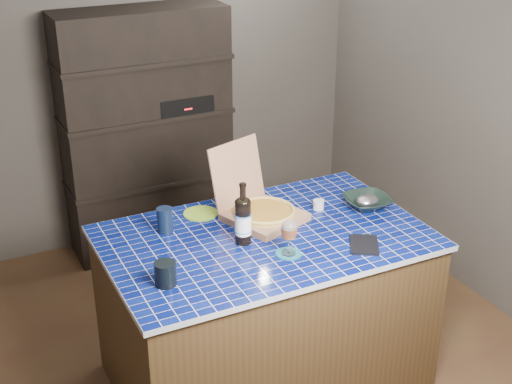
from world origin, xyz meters
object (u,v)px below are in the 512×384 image
kitchen_island (265,309)px  pizza_box (262,210)px  mead_bottle (243,220)px  bowl (367,202)px  wine_glass (289,231)px  dvd_case (364,245)px

kitchen_island → pizza_box: pizza_box is taller
mead_bottle → bowl: size_ratio=1.30×
wine_glass → bowl: size_ratio=0.73×
pizza_box → kitchen_island: bearing=-130.3°
dvd_case → bowl: (0.27, 0.37, 0.02)m
dvd_case → pizza_box: bearing=154.3°
mead_bottle → wine_glass: mead_bottle is taller
wine_glass → dvd_case: 0.42m
wine_glass → bowl: bearing=22.6°
mead_bottle → bowl: mead_bottle is taller
kitchen_island → pizza_box: 0.55m
kitchen_island → pizza_box: (0.07, 0.18, 0.51)m
bowl → kitchen_island: bearing=-176.1°
mead_bottle → pizza_box: bearing=43.6°
kitchen_island → bowl: bowl is taller
kitchen_island → pizza_box: bearing=69.0°
mead_bottle → dvd_case: size_ratio=1.70×
bowl → mead_bottle: bearing=-175.6°
dvd_case → mead_bottle: bearing=-178.8°
kitchen_island → mead_bottle: 0.61m
kitchen_island → dvd_case: size_ratio=8.55×
pizza_box → mead_bottle: (-0.21, -0.20, 0.08)m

